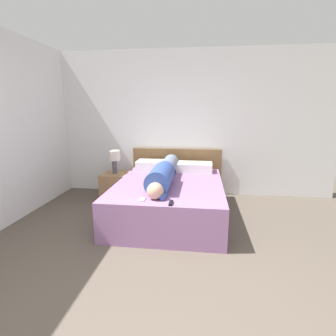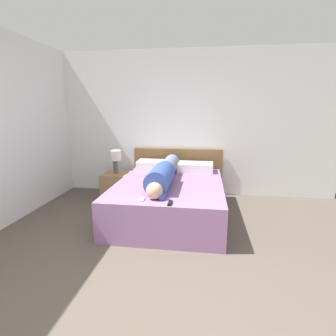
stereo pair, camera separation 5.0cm
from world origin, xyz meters
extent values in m
cube|color=white|center=(0.00, 3.40, 1.30)|extent=(5.56, 0.06, 2.60)
cube|color=white|center=(-2.21, 1.68, 1.30)|extent=(0.06, 4.57, 2.60)
cube|color=#936699|center=(-0.04, 2.20, 0.26)|extent=(1.53, 1.95, 0.52)
cube|color=brown|center=(-0.04, 3.33, 0.42)|extent=(1.65, 0.04, 0.85)
cube|color=#A37A51|center=(-1.08, 2.85, 0.23)|extent=(0.44, 0.47, 0.47)
cylinder|color=#4C4C51|center=(-1.08, 2.85, 0.58)|extent=(0.09, 0.09, 0.23)
cylinder|color=beige|center=(-1.08, 2.85, 0.78)|extent=(0.20, 0.20, 0.17)
sphere|color=tan|center=(-0.11, 1.46, 0.62)|extent=(0.20, 0.20, 0.20)
cylinder|color=#334C99|center=(-0.11, 1.89, 0.67)|extent=(0.31, 0.73, 0.31)
cylinder|color=slate|center=(-0.11, 2.69, 0.65)|extent=(0.26, 0.87, 0.26)
cylinder|color=#334C99|center=(-0.02, 1.51, 0.55)|extent=(0.07, 0.22, 0.07)
cube|color=white|center=(-0.38, 2.96, 0.60)|extent=(0.63, 0.35, 0.17)
cube|color=white|center=(0.30, 2.96, 0.59)|extent=(0.60, 0.35, 0.15)
cube|color=black|center=(0.09, 1.32, 0.53)|extent=(0.04, 0.15, 0.02)
cube|color=#B2B7BC|center=(-0.26, 1.40, 0.52)|extent=(0.06, 0.13, 0.01)
camera|label=1|loc=(0.41, -1.45, 1.56)|focal=28.00mm
camera|label=2|loc=(0.46, -1.44, 1.56)|focal=28.00mm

